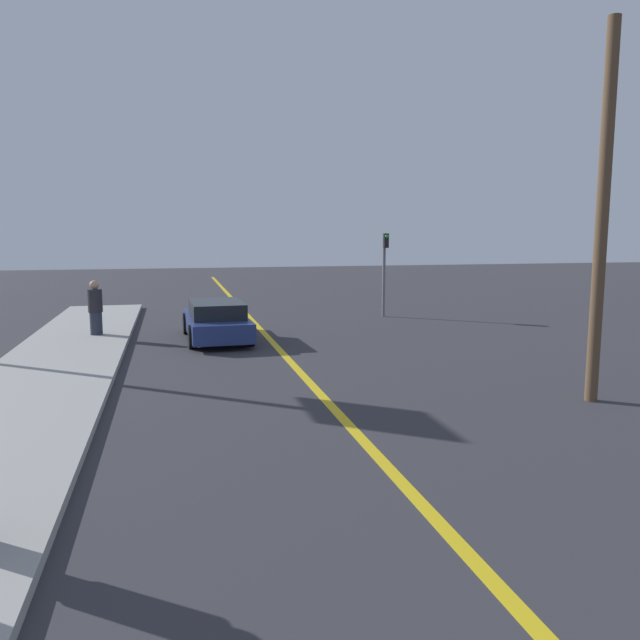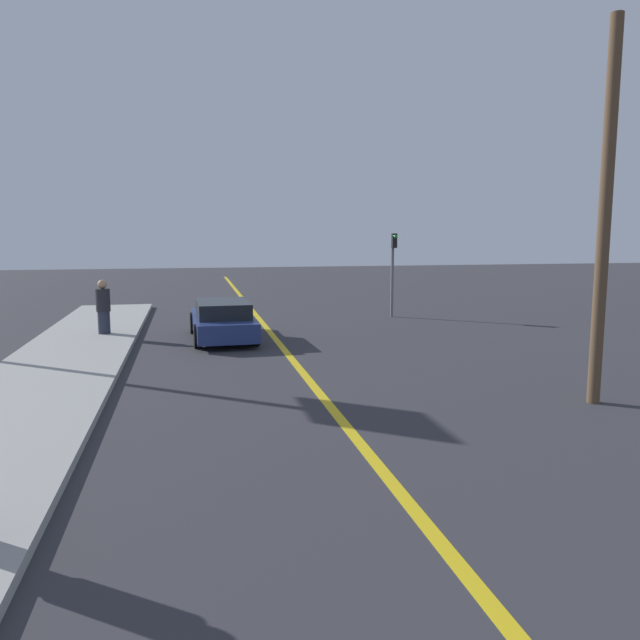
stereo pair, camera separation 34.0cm
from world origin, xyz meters
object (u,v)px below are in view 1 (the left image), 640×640
traffic_light (385,265)px  utility_pole (602,216)px  car_ahead_center (217,321)px  pedestrian_by_sign (95,308)px

traffic_light → utility_pole: bearing=-90.3°
car_ahead_center → traffic_light: size_ratio=1.37×
traffic_light → utility_pole: (-0.06, -12.51, 1.55)m
pedestrian_by_sign → car_ahead_center: bearing=-14.9°
car_ahead_center → utility_pole: bearing=-54.7°
pedestrian_by_sign → utility_pole: size_ratio=0.23×
car_ahead_center → pedestrian_by_sign: bearing=163.0°
traffic_light → utility_pole: 12.61m
pedestrian_by_sign → traffic_light: size_ratio=0.52×
car_ahead_center → pedestrian_by_sign: pedestrian_by_sign is taller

